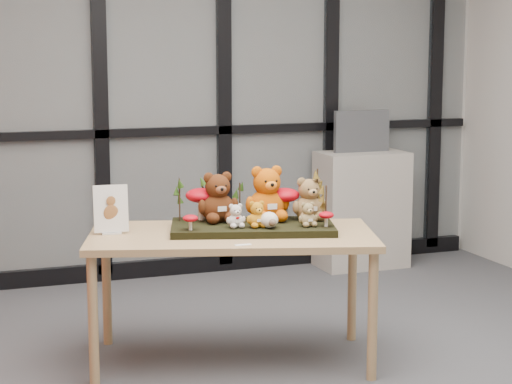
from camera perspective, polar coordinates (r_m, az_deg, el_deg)
name	(u,v)px	position (r m, az deg, el deg)	size (l,w,h in m)	color
room_shell	(297,41)	(4.26, 2.52, 9.24)	(5.00, 5.00, 5.00)	beige
glass_partition	(163,80)	(6.62, -5.73, 6.88)	(4.90, 0.06, 2.78)	#2D383F
display_table	(232,246)	(4.84, -1.50, -3.32)	(1.63, 1.13, 0.69)	tan
diorama_tray	(252,227)	(4.89, -0.22, -2.19)	(0.85, 0.43, 0.04)	black
bear_pooh_yellow	(267,191)	(4.95, 0.66, 0.09)	(0.25, 0.22, 0.33)	#C65407
bear_brown_medium	(218,194)	(4.93, -2.38, -0.15)	(0.22, 0.20, 0.29)	#48210D
bear_tan_back	(309,196)	(4.98, 3.27, -0.27)	(0.20, 0.18, 0.26)	olive
bear_small_yellow	(257,213)	(4.78, 0.05, -1.28)	(0.12, 0.10, 0.15)	orange
bear_white_bow	(236,214)	(4.78, -1.26, -1.39)	(0.10, 0.09, 0.14)	silver
bear_beige_small	(308,213)	(4.82, 3.21, -1.30)	(0.11, 0.10, 0.14)	olive
plush_cream_hedgehog	(269,219)	(4.77, 0.82, -1.68)	(0.07, 0.06, 0.09)	white
mushroom_back_left	(201,202)	(4.99, -3.38, -0.64)	(0.17, 0.17, 0.19)	#A70511
mushroom_back_right	(284,202)	(5.01, 1.75, -0.61)	(0.17, 0.17, 0.19)	#A70511
mushroom_front_left	(190,222)	(4.72, -4.06, -1.83)	(0.08, 0.08, 0.09)	#A70511
mushroom_front_right	(326,218)	(4.81, 4.34, -1.63)	(0.08, 0.08, 0.09)	#A70511
sprig_green_far_left	(180,199)	(4.97, -4.72, -0.46)	(0.05, 0.05, 0.23)	#11330B
sprig_green_mid_left	(206,198)	(5.01, -3.10, -0.37)	(0.05, 0.05, 0.23)	#11330B
sprig_dry_far_right	(317,194)	(4.98, 3.79, -0.14)	(0.05, 0.05, 0.28)	brown
sprig_dry_mid_right	(326,205)	(4.88, 4.33, -0.78)	(0.05, 0.05, 0.21)	brown
sprig_green_centre	(240,200)	(5.03, -1.01, -0.52)	(0.05, 0.05, 0.20)	#11330B
sign_holder	(111,212)	(4.85, -8.92, -1.22)	(0.18, 0.07, 0.26)	silver
label_card	(243,245)	(4.54, -0.80, -3.27)	(0.08, 0.03, 0.00)	white
cabinet	(361,209)	(7.02, 6.50, -1.08)	(0.65, 0.38, 0.87)	#A59E94
monitor	(362,131)	(6.96, 6.52, 3.74)	(0.44, 0.05, 0.31)	#47494E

